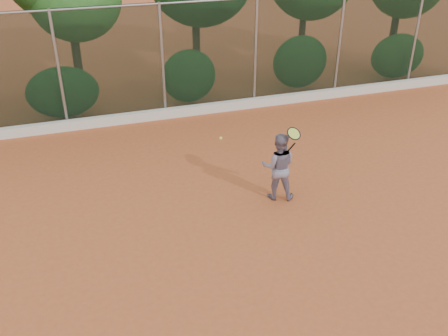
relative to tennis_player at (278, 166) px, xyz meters
name	(u,v)px	position (x,y,z in m)	size (l,w,h in m)	color
ground	(239,245)	(-1.44, -1.46, -0.80)	(80.00, 80.00, 0.00)	#A85027
concrete_curb	(167,113)	(-1.44, 5.36, -0.65)	(24.00, 0.20, 0.30)	beige
tennis_player	(278,166)	(0.00, 0.00, 0.00)	(0.78, 0.61, 1.61)	slate
chainlink_fence	(162,58)	(-1.44, 5.54, 1.05)	(24.09, 0.09, 3.50)	black
tennis_racket	(294,135)	(0.22, -0.20, 0.83)	(0.38, 0.35, 0.60)	black
tennis_ball_in_flight	(221,138)	(-1.38, -0.04, 0.93)	(0.07, 0.07, 0.07)	#BDE433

